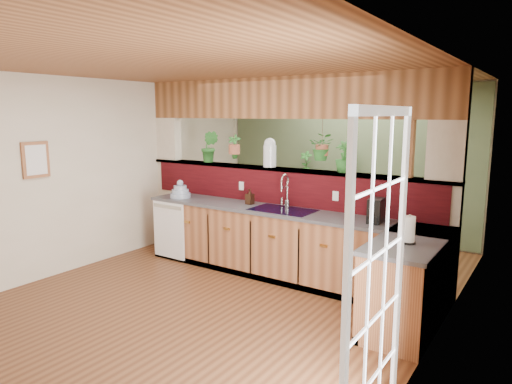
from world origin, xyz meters
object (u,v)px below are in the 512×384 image
Objects in this scene: shelving_console at (326,207)px; dish_stack at (180,192)px; faucet at (286,189)px; glass_jar at (270,152)px; paper_towel at (409,230)px; coffee_maker at (376,212)px; soap_dispenser at (250,197)px.

dish_stack is at bearing -131.95° from shelving_console.
faucet reaches higher than dish_stack.
faucet is at bearing 8.59° from dish_stack.
paper_towel is at bearing -25.01° from glass_jar.
glass_jar is at bearing 150.39° from faucet.
paper_towel is 0.70× the size of glass_jar.
coffee_maker is 0.17× the size of shelving_console.
dish_stack is at bearing 170.72° from paper_towel.
soap_dispenser is at bearing 8.32° from dish_stack.
faucet reaches higher than coffee_maker.
soap_dispenser is (-0.51, -0.08, -0.14)m from faucet.
paper_towel is (2.34, -0.73, 0.02)m from soap_dispenser.
dish_stack is 2.71m from shelving_console.
paper_towel reaches higher than soap_dispenser.
soap_dispenser is at bearing 162.64° from paper_towel.
shelving_console is at bearing 100.95° from faucet.
paper_towel is at bearing -9.28° from dish_stack.
faucet is 1.12× the size of glass_jar.
dish_stack reaches higher than soap_dispenser.
paper_towel is 3.72m from shelving_console.
dish_stack is at bearing -171.68° from soap_dispenser.
glass_jar is at bearing 162.84° from coffee_maker.
faucet is at bearing 9.18° from soap_dispenser.
soap_dispenser is 0.67m from glass_jar.
paper_towel is 0.17× the size of shelving_console.
coffee_maker is 0.99× the size of paper_towel.
faucet is at bearing -29.61° from glass_jar.
dish_stack is 1.43× the size of soap_dispenser.
shelving_console is (1.23, 2.36, -0.48)m from dish_stack.
shelving_console is at bearing 62.57° from dish_stack.
dish_stack is at bearing -159.67° from glass_jar.
soap_dispenser is 2.26m from shelving_console.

